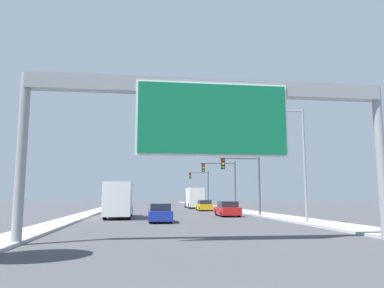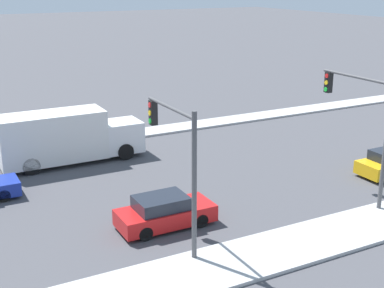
# 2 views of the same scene
# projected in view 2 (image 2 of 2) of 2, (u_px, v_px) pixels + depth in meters

# --- Properties ---
(median_strip_left) EXTENTS (2.00, 120.00, 0.15)m
(median_strip_left) POSITION_uv_depth(u_px,v_px,m) (324.00, 107.00, 45.64)
(median_strip_left) COLOR #B2B2B2
(median_strip_left) RESTS_ON ground
(car_far_left) EXTENTS (1.86, 4.34, 1.47)m
(car_far_left) POSITION_uv_depth(u_px,v_px,m) (165.00, 212.00, 23.71)
(car_far_left) COLOR red
(car_far_left) RESTS_ON ground
(truck_box_secondary) EXTENTS (2.31, 8.50, 3.18)m
(truck_box_secondary) POSITION_uv_depth(u_px,v_px,m) (66.00, 137.00, 31.61)
(truck_box_secondary) COLOR white
(truck_box_secondary) RESTS_ON ground
(traffic_light_near_intersection) EXTENTS (4.12, 0.32, 6.05)m
(traffic_light_near_intersection) POSITION_uv_depth(u_px,v_px,m) (179.00, 153.00, 20.95)
(traffic_light_near_intersection) COLOR #4C4C4F
(traffic_light_near_intersection) RESTS_ON ground
(traffic_light_mid_block) EXTENTS (4.55, 0.32, 6.40)m
(traffic_light_mid_block) POSITION_uv_depth(u_px,v_px,m) (365.00, 117.00, 25.44)
(traffic_light_mid_block) COLOR #4C4C4F
(traffic_light_mid_block) RESTS_ON ground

